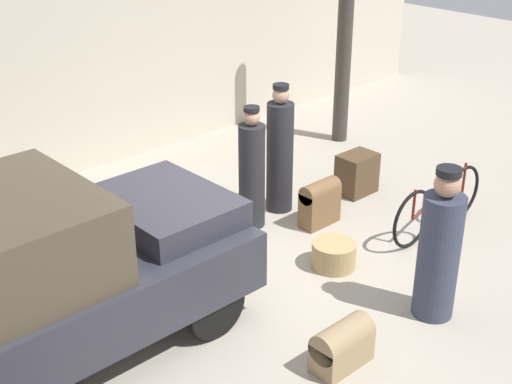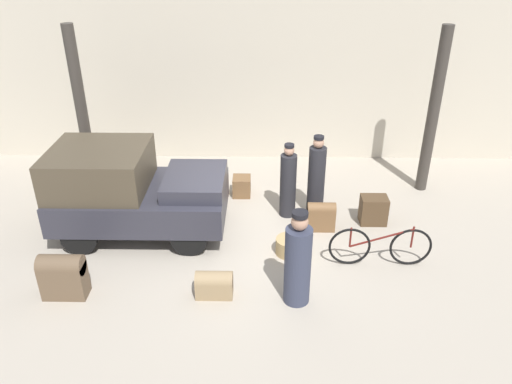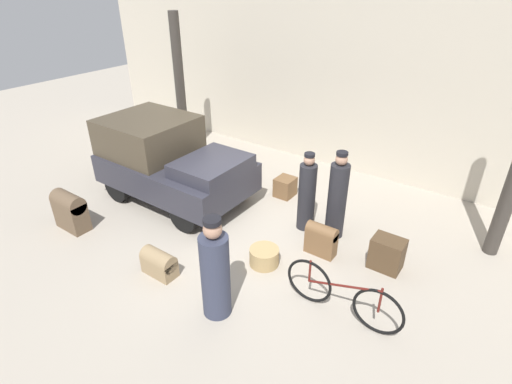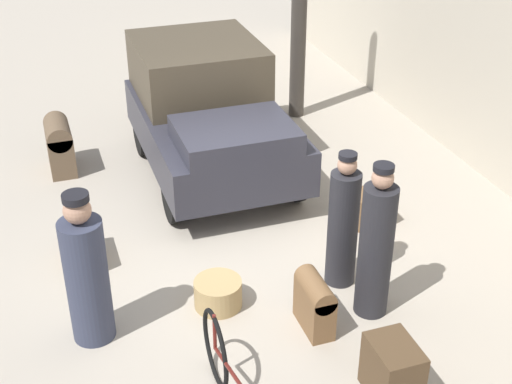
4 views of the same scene
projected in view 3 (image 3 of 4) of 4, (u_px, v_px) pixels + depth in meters
The scene contains 14 objects.
ground_plane at pixel (242, 235), 7.81m from camera, with size 30.00×30.00×0.00m, color #A89E8E.
station_building_facade at pixel (342, 79), 9.62m from camera, with size 16.00×0.15×4.50m.
canopy_pillar_left at pixel (180, 88), 10.38m from camera, with size 0.25×0.25×3.71m.
truck at pixel (168, 159), 8.72m from camera, with size 3.30×1.88×1.76m.
bicycle at pixel (342, 295), 5.84m from camera, with size 1.85×0.04×0.80m.
wicker_basket at pixel (264, 256), 6.99m from camera, with size 0.52×0.52×0.31m.
conductor_in_dark_uniform at pixel (337, 199), 7.45m from camera, with size 0.36×0.36×1.76m.
porter_standing_middle at pixel (307, 195), 7.72m from camera, with size 0.34×0.34×1.62m.
porter_with_bicycle at pixel (215, 272), 5.72m from camera, with size 0.43×0.43×1.67m.
trunk_barrel_dark at pixel (159, 263), 6.72m from camera, with size 0.61×0.31×0.47m.
trunk_umber_medium at pixel (387, 254), 6.84m from camera, with size 0.54×0.40×0.58m.
trunk_wicker_pale at pixel (70, 210), 7.85m from camera, with size 0.71×0.35×0.79m.
suitcase_small_leather at pixel (321, 239), 7.17m from camera, with size 0.56×0.25×0.61m.
suitcase_tan_flat at pixel (285, 187), 9.10m from camera, with size 0.40×0.43×0.44m.
Camera 3 is at (3.94, -5.06, 4.55)m, focal length 28.00 mm.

